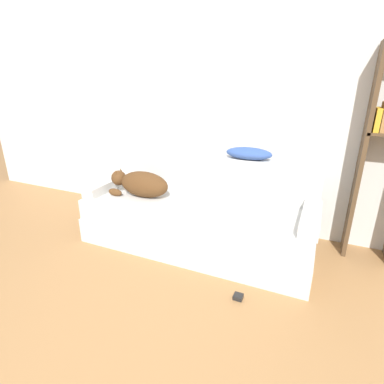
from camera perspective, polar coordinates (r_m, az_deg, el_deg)
name	(u,v)px	position (r m, az deg, el deg)	size (l,w,h in m)	color
wall_back	(231,104)	(3.30, 7.47, 16.32)	(7.63, 0.06, 2.70)	silver
couch	(196,225)	(3.01, 0.75, -6.25)	(2.24, 0.86, 0.46)	silver
couch_backrest	(210,174)	(3.16, 3.37, 3.51)	(2.20, 0.15, 0.40)	silver
couch_arm_left	(109,184)	(3.42, -15.60, 1.42)	(0.15, 0.67, 0.10)	silver
couch_arm_right	(311,218)	(2.69, 21.71, -4.56)	(0.15, 0.67, 0.10)	silver
dog	(141,184)	(3.10, -9.75, 1.57)	(0.66, 0.26, 0.26)	#513319
laptop	(191,202)	(2.92, -0.19, -1.90)	(0.32, 0.28, 0.02)	silver
throw_pillow	(249,153)	(2.98, 10.77, 7.24)	(0.45, 0.21, 0.12)	#335199
power_adapter	(238,297)	(2.47, 8.80, -19.12)	(0.07, 0.07, 0.03)	black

